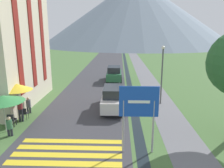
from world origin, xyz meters
TOP-DOWN VIEW (x-y plane):
  - ground_plane at (0.00, 20.00)m, footprint 160.00×160.00m
  - road at (-2.50, 30.00)m, footprint 6.40×60.00m
  - footpath at (3.60, 30.00)m, footprint 2.20×60.00m
  - drainage_channel at (1.20, 30.00)m, footprint 0.60×60.00m
  - crosswalk_marking at (-2.50, 4.48)m, footprint 5.44×2.54m
  - mountain_distant at (6.97, 95.68)m, footprint 82.06×82.06m
  - road_sign at (1.00, 4.55)m, footprint 1.89×0.11m
  - parked_car_near at (-0.40, 10.72)m, footprint 1.79×4.41m
  - parked_car_far at (-0.58, 20.59)m, footprint 1.85×4.17m
  - cafe_chair_middle at (-6.39, 8.41)m, footprint 0.40×0.40m
  - cafe_chair_near_left at (-6.73, 7.31)m, footprint 0.40×0.40m
  - cafe_chair_near_right at (-6.74, 7.27)m, footprint 0.40×0.40m
  - cafe_umbrella_front_green at (-6.74, 6.58)m, footprint 2.48×2.48m
  - cafe_umbrella_middle_yellow at (-6.81, 8.62)m, footprint 1.98×1.98m
  - person_seated_near at (-6.22, 6.05)m, footprint 0.32×0.32m
  - person_standing_terrace at (-6.50, 8.13)m, footprint 0.32×0.32m
  - person_seated_far at (-6.61, 9.68)m, footprint 0.32×0.32m
  - streetlamp at (3.51, 12.18)m, footprint 0.28×0.28m

SIDE VIEW (x-z plane):
  - ground_plane at x=0.00m, z-range 0.00..0.00m
  - drainage_channel at x=1.20m, z-range 0.00..0.00m
  - road at x=-2.50m, z-range 0.00..0.01m
  - footpath at x=3.60m, z-range 0.00..0.01m
  - crosswalk_marking at x=-2.50m, z-range 0.00..0.01m
  - cafe_chair_middle at x=-6.39m, z-range 0.09..0.94m
  - cafe_chair_near_left at x=-6.73m, z-range 0.09..0.94m
  - cafe_chair_near_right at x=-6.74m, z-range 0.09..0.94m
  - person_seated_near at x=-6.22m, z-range 0.06..1.26m
  - person_seated_far at x=-6.61m, z-range 0.07..1.29m
  - parked_car_far at x=-0.58m, z-range 0.00..1.82m
  - parked_car_near at x=-0.40m, z-range 0.00..1.82m
  - person_standing_terrace at x=-6.50m, z-range 0.14..1.91m
  - cafe_umbrella_front_green at x=-6.74m, z-range 0.94..3.22m
  - cafe_umbrella_middle_yellow at x=-6.81m, z-range 1.02..3.50m
  - road_sign at x=1.00m, z-range 0.60..4.01m
  - streetlamp at x=3.51m, z-range 0.47..5.26m
  - mountain_distant at x=6.97m, z-range 0.00..28.10m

